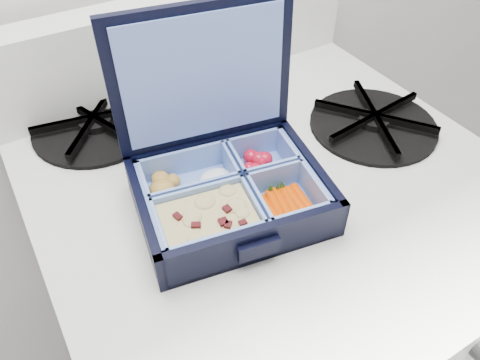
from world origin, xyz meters
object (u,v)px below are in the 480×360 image
stove (260,338)px  bento_box (230,195)px  fork (216,128)px  burner_grate (374,119)px

stove → bento_box: bearing=-157.3°
bento_box → fork: size_ratio=1.22×
stove → fork: fork is taller
burner_grate → fork: burner_grate is taller
burner_grate → fork: (-0.19, 0.11, -0.01)m
stove → fork: 0.45m
burner_grate → fork: bearing=150.8°
burner_grate → stove: bearing=-178.7°
fork → burner_grate: bearing=16.4°
stove → bento_box: 0.46m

